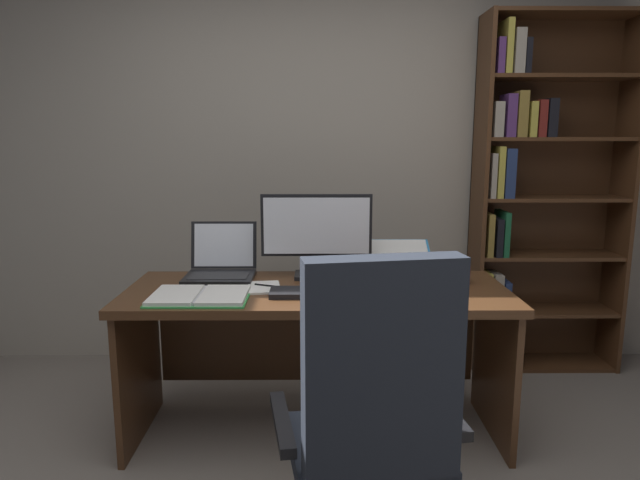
# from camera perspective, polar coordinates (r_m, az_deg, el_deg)

# --- Properties ---
(wall_back) EXTENTS (5.29, 0.12, 2.69)m
(wall_back) POSITION_cam_1_polar(r_m,az_deg,el_deg) (3.59, 0.05, 9.04)
(wall_back) COLOR #A89E8E
(wall_back) RESTS_ON ground
(desk) EXTENTS (1.79, 0.68, 0.74)m
(desk) POSITION_cam_1_polar(r_m,az_deg,el_deg) (2.76, -0.30, -8.50)
(desk) COLOR #4C2D19
(desk) RESTS_ON ground
(bookshelf) EXTENTS (0.90, 0.29, 2.14)m
(bookshelf) POSITION_cam_1_polar(r_m,az_deg,el_deg) (3.64, 20.92, 3.92)
(bookshelf) COLOR #4C2D19
(bookshelf) RESTS_ON ground
(office_chair) EXTENTS (0.66, 0.60, 1.10)m
(office_chair) POSITION_cam_1_polar(r_m,az_deg,el_deg) (1.93, 5.27, -19.83)
(office_chair) COLOR black
(office_chair) RESTS_ON ground
(monitor) EXTENTS (0.56, 0.16, 0.42)m
(monitor) POSITION_cam_1_polar(r_m,az_deg,el_deg) (2.79, -0.36, 0.55)
(monitor) COLOR black
(monitor) RESTS_ON desk
(laptop) EXTENTS (0.34, 0.32, 0.27)m
(laptop) POSITION_cam_1_polar(r_m,az_deg,el_deg) (2.88, -10.07, -2.64)
(laptop) COLOR black
(laptop) RESTS_ON desk
(keyboard) EXTENTS (0.42, 0.15, 0.02)m
(keyboard) POSITION_cam_1_polar(r_m,az_deg,el_deg) (2.52, -0.35, -5.39)
(keyboard) COLOR black
(keyboard) RESTS_ON desk
(computer_mouse) EXTENTS (0.06, 0.10, 0.04)m
(computer_mouse) POSITION_cam_1_polar(r_m,az_deg,el_deg) (2.54, 6.47, -5.16)
(computer_mouse) COLOR black
(computer_mouse) RESTS_ON desk
(reading_stand_with_book) EXTENTS (0.33, 0.28, 0.16)m
(reading_stand_with_book) POSITION_cam_1_polar(r_m,az_deg,el_deg) (2.92, 8.12, -1.88)
(reading_stand_with_book) COLOR black
(reading_stand_with_book) RESTS_ON desk
(open_binder) EXTENTS (0.43, 0.31, 0.02)m
(open_binder) POSITION_cam_1_polar(r_m,az_deg,el_deg) (2.53, -12.17, -5.60)
(open_binder) COLOR green
(open_binder) RESTS_ON desk
(notepad) EXTENTS (0.18, 0.23, 0.01)m
(notepad) POSITION_cam_1_polar(r_m,az_deg,el_deg) (2.64, -5.75, -4.84)
(notepad) COLOR silver
(notepad) RESTS_ON desk
(pen) EXTENTS (0.13, 0.06, 0.01)m
(pen) POSITION_cam_1_polar(r_m,az_deg,el_deg) (2.64, -5.32, -4.65)
(pen) COLOR black
(pen) RESTS_ON notepad
(coffee_mug) EXTENTS (0.09, 0.09, 0.09)m
(coffee_mug) POSITION_cam_1_polar(r_m,az_deg,el_deg) (2.79, 14.16, -3.46)
(coffee_mug) COLOR maroon
(coffee_mug) RESTS_ON desk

